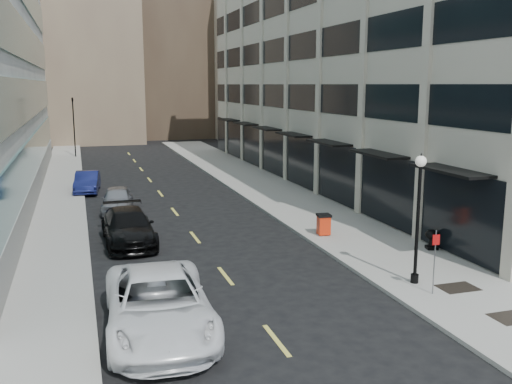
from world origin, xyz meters
TOP-DOWN VIEW (x-y plane):
  - ground at (0.00, 0.00)m, footprint 160.00×160.00m
  - sidewalk_right at (7.50, 20.00)m, footprint 5.00×80.00m
  - sidewalk_left at (-6.50, 20.00)m, footprint 3.00×80.00m
  - building_right at (16.94, 26.99)m, footprint 15.30×46.50m
  - skyline_tan_near at (-4.00, 68.00)m, footprint 14.00×18.00m
  - skyline_brown at (8.00, 72.00)m, footprint 12.00×16.00m
  - skyline_tan_far at (-14.00, 78.00)m, footprint 12.00×14.00m
  - skyline_stone at (18.00, 66.00)m, footprint 10.00×14.00m
  - grate_far at (7.60, 3.80)m, footprint 1.40×1.00m
  - road_centerline at (0.00, 17.00)m, footprint 0.15×68.20m
  - traffic_signal at (-5.50, 48.00)m, footprint 0.66×0.66m
  - car_white_van at (-3.20, 3.51)m, footprint 3.40×6.79m
  - car_black_pickup at (-3.20, 13.86)m, footprint 2.36×5.59m
  - car_silver_sedan at (-3.20, 21.00)m, footprint 2.24×4.53m
  - car_blue_sedan at (-4.76, 28.00)m, footprint 1.96×4.53m
  - trash_bin at (5.98, 12.04)m, footprint 0.71×0.75m
  - lamppost at (6.40, 4.74)m, footprint 0.40×0.40m
  - sign_post at (6.37, 3.55)m, footprint 0.27×0.07m
  - urn_planter at (9.60, 8.35)m, footprint 0.64×0.64m

SIDE VIEW (x-z plane):
  - ground at x=0.00m, z-range 0.00..0.00m
  - road_centerline at x=0.00m, z-range 0.00..0.01m
  - sidewalk_right at x=7.50m, z-range 0.00..0.15m
  - sidewalk_left at x=-6.50m, z-range 0.00..0.15m
  - grate_far at x=7.60m, z-range 0.15..0.16m
  - urn_planter at x=9.60m, z-range 0.24..1.13m
  - trash_bin at x=5.98m, z-range 0.19..1.23m
  - car_blue_sedan at x=-4.76m, z-range 0.00..1.45m
  - car_silver_sedan at x=-3.20m, z-range 0.00..1.48m
  - car_black_pickup at x=-3.20m, z-range 0.00..1.61m
  - car_white_van at x=-3.20m, z-range 0.00..1.85m
  - sign_post at x=6.37m, z-range 0.49..2.79m
  - lamppost at x=6.40m, z-range 0.57..5.43m
  - traffic_signal at x=-5.50m, z-range 2.23..9.21m
  - building_right at x=16.94m, z-range -0.13..18.12m
  - skyline_stone at x=18.00m, z-range 0.00..20.00m
  - skyline_tan_far at x=-14.00m, z-range 0.00..22.00m
  - skyline_tan_near at x=-4.00m, z-range 0.00..28.00m
  - skyline_brown at x=8.00m, z-range 0.00..34.00m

